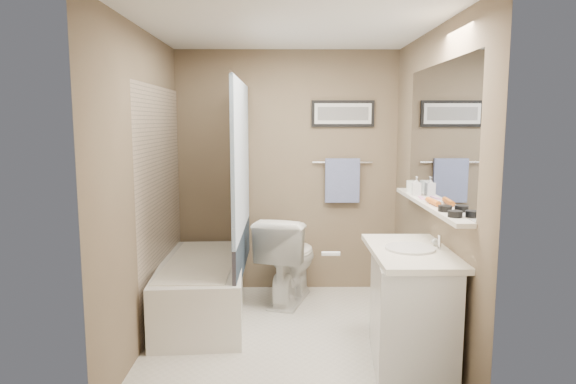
{
  "coord_description": "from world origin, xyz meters",
  "views": [
    {
      "loc": [
        -0.03,
        -3.88,
        1.71
      ],
      "look_at": [
        0.0,
        0.15,
        1.15
      ],
      "focal_mm": 32.0,
      "sensor_mm": 36.0,
      "label": 1
    }
  ],
  "objects_px": {
    "hair_brush_front": "(433,202)",
    "bathtub": "(202,289)",
    "glass_jar": "(411,186)",
    "soap_bottle": "(416,186)",
    "candle_bowl_near": "(455,214)",
    "vanity": "(411,311)",
    "toilet": "(288,258)",
    "candle_bowl_far": "(445,208)"
  },
  "relations": [
    {
      "from": "hair_brush_front",
      "to": "bathtub",
      "type": "bearing_deg",
      "value": 158.05
    },
    {
      "from": "glass_jar",
      "to": "soap_bottle",
      "type": "distance_m",
      "value": 0.17
    },
    {
      "from": "hair_brush_front",
      "to": "soap_bottle",
      "type": "height_order",
      "value": "soap_bottle"
    },
    {
      "from": "bathtub",
      "to": "hair_brush_front",
      "type": "relative_size",
      "value": 6.82
    },
    {
      "from": "candle_bowl_near",
      "to": "glass_jar",
      "type": "distance_m",
      "value": 1.12
    },
    {
      "from": "soap_bottle",
      "to": "vanity",
      "type": "bearing_deg",
      "value": -105.31
    },
    {
      "from": "vanity",
      "to": "glass_jar",
      "type": "distance_m",
      "value": 1.15
    },
    {
      "from": "bathtub",
      "to": "candle_bowl_near",
      "type": "xyz_separation_m",
      "value": [
        1.79,
        -1.2,
        0.89
      ]
    },
    {
      "from": "glass_jar",
      "to": "soap_bottle",
      "type": "relative_size",
      "value": 0.66
    },
    {
      "from": "candle_bowl_near",
      "to": "glass_jar",
      "type": "bearing_deg",
      "value": 90.0
    },
    {
      "from": "soap_bottle",
      "to": "hair_brush_front",
      "type": "bearing_deg",
      "value": -90.0
    },
    {
      "from": "soap_bottle",
      "to": "glass_jar",
      "type": "bearing_deg",
      "value": 90.0
    },
    {
      "from": "bathtub",
      "to": "glass_jar",
      "type": "height_order",
      "value": "glass_jar"
    },
    {
      "from": "toilet",
      "to": "candle_bowl_near",
      "type": "xyz_separation_m",
      "value": [
        1.03,
        -1.6,
        0.72
      ]
    },
    {
      "from": "candle_bowl_far",
      "to": "glass_jar",
      "type": "bearing_deg",
      "value": 90.0
    },
    {
      "from": "vanity",
      "to": "soap_bottle",
      "type": "height_order",
      "value": "soap_bottle"
    },
    {
      "from": "bathtub",
      "to": "vanity",
      "type": "height_order",
      "value": "vanity"
    },
    {
      "from": "candle_bowl_far",
      "to": "glass_jar",
      "type": "distance_m",
      "value": 0.91
    },
    {
      "from": "candle_bowl_near",
      "to": "soap_bottle",
      "type": "bearing_deg",
      "value": 90.0
    },
    {
      "from": "vanity",
      "to": "hair_brush_front",
      "type": "bearing_deg",
      "value": 53.86
    },
    {
      "from": "candle_bowl_near",
      "to": "candle_bowl_far",
      "type": "height_order",
      "value": "same"
    },
    {
      "from": "candle_bowl_far",
      "to": "hair_brush_front",
      "type": "bearing_deg",
      "value": 90.0
    },
    {
      "from": "soap_bottle",
      "to": "toilet",
      "type": "bearing_deg",
      "value": 147.5
    },
    {
      "from": "toilet",
      "to": "vanity",
      "type": "height_order",
      "value": "toilet"
    },
    {
      "from": "vanity",
      "to": "candle_bowl_far",
      "type": "relative_size",
      "value": 10.0
    },
    {
      "from": "bathtub",
      "to": "candle_bowl_near",
      "type": "bearing_deg",
      "value": -37.99
    },
    {
      "from": "vanity",
      "to": "candle_bowl_far",
      "type": "bearing_deg",
      "value": -14.65
    },
    {
      "from": "vanity",
      "to": "glass_jar",
      "type": "xyz_separation_m",
      "value": [
        0.19,
        0.84,
        0.77
      ]
    },
    {
      "from": "candle_bowl_far",
      "to": "glass_jar",
      "type": "xyz_separation_m",
      "value": [
        0.0,
        0.91,
        0.03
      ]
    },
    {
      "from": "candle_bowl_far",
      "to": "hair_brush_front",
      "type": "xyz_separation_m",
      "value": [
        0.0,
        0.27,
        0.0
      ]
    },
    {
      "from": "glass_jar",
      "to": "soap_bottle",
      "type": "height_order",
      "value": "soap_bottle"
    },
    {
      "from": "bathtub",
      "to": "candle_bowl_far",
      "type": "height_order",
      "value": "candle_bowl_far"
    },
    {
      "from": "toilet",
      "to": "soap_bottle",
      "type": "relative_size",
      "value": 5.48
    },
    {
      "from": "candle_bowl_far",
      "to": "soap_bottle",
      "type": "xyz_separation_m",
      "value": [
        0.0,
        0.74,
        0.06
      ]
    },
    {
      "from": "hair_brush_front",
      "to": "soap_bottle",
      "type": "relative_size",
      "value": 1.45
    },
    {
      "from": "candle_bowl_far",
      "to": "toilet",
      "type": "bearing_deg",
      "value": 126.26
    },
    {
      "from": "glass_jar",
      "to": "soap_bottle",
      "type": "xyz_separation_m",
      "value": [
        0.0,
        -0.17,
        0.03
      ]
    },
    {
      "from": "candle_bowl_near",
      "to": "hair_brush_front",
      "type": "distance_m",
      "value": 0.48
    },
    {
      "from": "candle_bowl_far",
      "to": "candle_bowl_near",
      "type": "bearing_deg",
      "value": -90.0
    },
    {
      "from": "vanity",
      "to": "toilet",
      "type": "bearing_deg",
      "value": 128.17
    },
    {
      "from": "hair_brush_front",
      "to": "soap_bottle",
      "type": "xyz_separation_m",
      "value": [
        0.0,
        0.47,
        0.05
      ]
    },
    {
      "from": "toilet",
      "to": "candle_bowl_near",
      "type": "bearing_deg",
      "value": 139.24
    }
  ]
}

